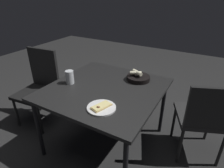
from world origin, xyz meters
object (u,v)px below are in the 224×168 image
object	(u,v)px
chair_far	(204,116)
bread_basket	(138,77)
beer_glass	(70,78)
chair_near	(40,83)
pizza_plate	(101,107)
dining_table	(105,92)

from	to	relation	value
chair_far	bread_basket	bearing A→B (deg)	-2.36
beer_glass	chair_near	bearing A→B (deg)	-7.83
beer_glass	chair_near	xyz separation A→B (m)	(0.60, -0.08, -0.25)
bread_basket	chair_far	world-z (taller)	chair_far
pizza_plate	chair_near	xyz separation A→B (m)	(1.13, -0.31, -0.20)
dining_table	chair_near	distance (m)	0.97
dining_table	chair_near	xyz separation A→B (m)	(0.96, 0.01, -0.13)
dining_table	beer_glass	xyz separation A→B (m)	(0.36, 0.10, 0.11)
chair_near	dining_table	bearing A→B (deg)	-179.14
bread_basket	chair_near	bearing A→B (deg)	16.23
dining_table	beer_glass	bearing A→B (deg)	14.88
pizza_plate	chair_far	bearing A→B (deg)	-140.17
chair_far	beer_glass	bearing A→B (deg)	17.19
beer_glass	chair_far	distance (m)	1.36
pizza_plate	bread_basket	size ratio (longest dim) A/B	0.97
dining_table	bread_basket	bearing A→B (deg)	-122.99
bread_basket	chair_far	size ratio (longest dim) A/B	0.28
dining_table	chair_near	size ratio (longest dim) A/B	1.17
chair_far	chair_near	bearing A→B (deg)	9.47
bread_basket	chair_far	distance (m)	0.73
chair_near	chair_far	world-z (taller)	chair_near
bread_basket	chair_near	xyz separation A→B (m)	(1.17, 0.34, -0.22)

